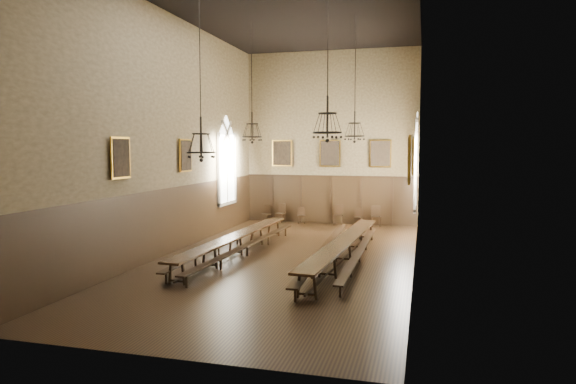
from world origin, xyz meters
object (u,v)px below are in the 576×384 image
at_px(table_right, 344,251).
at_px(chair_6, 376,220).
at_px(chandelier_front_left, 201,142).
at_px(chair_5, 358,220).
at_px(chair_4, 338,219).
at_px(chandelier_back_right, 355,127).
at_px(chair_1, 280,217).
at_px(bench_left_outer, 219,248).
at_px(table_left, 236,245).
at_px(chandelier_front_right, 327,122).
at_px(chair_2, 301,218).
at_px(bench_right_outer, 359,255).
at_px(chair_0, 266,217).
at_px(chandelier_back_left, 252,129).
at_px(bench_right_inner, 324,253).
at_px(bench_left_inner, 247,249).

relative_size(table_right, chair_6, 9.81).
bearing_deg(chandelier_front_left, chair_6, 67.27).
bearing_deg(chair_5, chair_4, -173.79).
xyz_separation_m(chair_4, chair_6, (1.94, -0.04, 0.00)).
distance_m(table_right, chandelier_back_right, 4.88).
relative_size(chair_1, chandelier_front_left, 0.19).
bearing_deg(chair_6, chandelier_back_right, -101.11).
bearing_deg(chair_1, bench_left_outer, -75.46).
relative_size(table_left, bench_left_outer, 1.05).
distance_m(table_right, chandelier_front_right, 4.98).
bearing_deg(chair_2, chair_5, -15.90).
relative_size(bench_right_outer, chair_0, 10.26).
bearing_deg(table_left, chandelier_front_right, -33.03).
relative_size(chair_2, chandelier_front_left, 0.17).
distance_m(table_left, chair_2, 8.35).
bearing_deg(chair_2, chair_6, -16.72).
height_order(table_right, chandelier_front_left, chandelier_front_left).
height_order(chair_2, chair_6, chair_6).
bearing_deg(bench_left_outer, chandelier_back_left, 73.73).
bearing_deg(chair_1, bench_right_inner, -50.19).
height_order(bench_left_inner, chandelier_front_left, chandelier_front_left).
relative_size(table_left, table_right, 0.95).
height_order(bench_right_inner, chandelier_front_right, chandelier_front_right).
distance_m(chair_4, chair_5, 1.03).
relative_size(bench_right_outer, chair_5, 10.69).
bearing_deg(chair_5, chair_1, -174.31).
xyz_separation_m(table_left, chair_5, (3.55, 8.36, -0.11)).
xyz_separation_m(chair_2, chandelier_back_left, (-0.56, -6.33, 4.50)).
bearing_deg(chair_1, chair_2, 12.82).
relative_size(chandelier_front_left, chandelier_front_right, 1.13).
height_order(chair_0, chair_5, chair_0).
xyz_separation_m(chandelier_back_left, chandelier_back_right, (4.16, -0.04, 0.03)).
relative_size(bench_left_outer, chair_6, 8.84).
bearing_deg(chandelier_back_left, chair_5, 60.75).
height_order(bench_left_outer, chair_0, chair_0).
bearing_deg(table_left, chair_2, 86.20).
bearing_deg(bench_left_outer, table_right, -0.35).
xyz_separation_m(chair_1, chandelier_front_right, (4.54, -10.92, 4.46)).
height_order(table_right, chandelier_back_right, chandelier_back_right).
xyz_separation_m(bench_left_inner, chair_2, (0.07, 8.42, -0.02)).
bearing_deg(chair_1, chair_0, -158.82).
relative_size(chandelier_back_left, chandelier_front_left, 0.89).
height_order(bench_left_inner, chair_5, chair_5).
relative_size(bench_right_inner, chair_5, 12.05).
bearing_deg(bench_right_inner, chandelier_back_right, 71.13).
height_order(chair_2, chair_5, chair_5).
distance_m(table_right, chair_0, 10.06).
bearing_deg(chair_4, chandelier_front_left, -105.79).
xyz_separation_m(chandelier_back_left, chandelier_front_left, (-0.13, -4.65, -0.58)).
bearing_deg(bench_right_inner, chair_2, 108.49).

